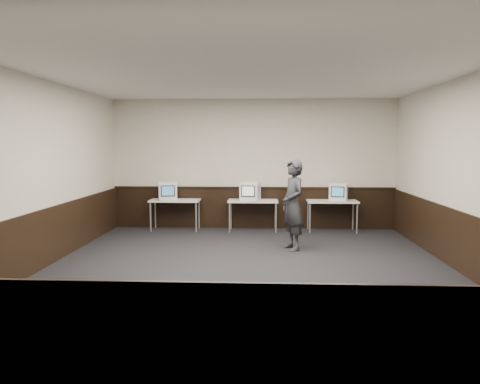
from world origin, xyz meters
The scene contains 18 objects.
floor centered at (0.00, 0.00, 0.00)m, with size 8.00×8.00×0.00m, color black.
ceiling centered at (0.00, 0.00, 3.20)m, with size 8.00×8.00×0.00m, color white.
back_wall centered at (0.00, 4.00, 1.60)m, with size 7.00×7.00×0.00m, color beige.
front_wall centered at (0.00, -4.00, 1.60)m, with size 7.00×7.00×0.00m, color beige.
left_wall centered at (-3.50, 0.00, 1.60)m, with size 8.00×8.00×0.00m, color beige.
right_wall centered at (3.50, 0.00, 1.60)m, with size 8.00×8.00×0.00m, color beige.
wainscot_back centered at (0.00, 3.98, 0.50)m, with size 6.98×0.04×1.00m, color black.
wainscot_front centered at (0.00, -3.98, 0.50)m, with size 6.98×0.04×1.00m, color black.
wainscot_left centered at (-3.48, 0.00, 0.50)m, with size 0.04×7.98×1.00m, color black.
wainscot_right centered at (3.48, 0.00, 0.50)m, with size 0.04×7.98×1.00m, color black.
wainscot_rail centered at (0.00, 3.96, 1.02)m, with size 6.98×0.06×0.04m, color black.
desk_left centered at (-1.90, 3.60, 0.68)m, with size 1.20×0.60×0.75m.
desk_center centered at (0.00, 3.60, 0.68)m, with size 1.20×0.60×0.75m.
desk_right centered at (1.90, 3.60, 0.68)m, with size 1.20×0.60×0.75m.
emac_left centered at (-2.06, 3.55, 0.97)m, with size 0.52×0.54×0.44m.
emac_center centered at (-0.07, 3.57, 0.97)m, with size 0.52×0.54×0.44m.
emac_right centered at (2.05, 3.63, 0.96)m, with size 0.51×0.53×0.42m.
person centered at (0.84, 1.60, 0.90)m, with size 0.65×0.43×1.79m, color #25262A.
Camera 1 is at (0.24, -7.60, 2.10)m, focal length 35.00 mm.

